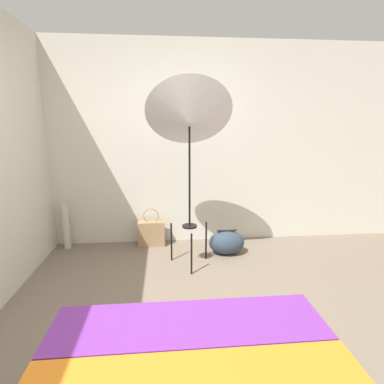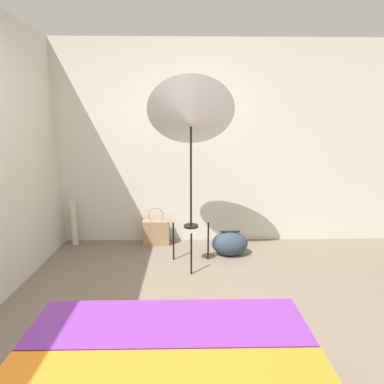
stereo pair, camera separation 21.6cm
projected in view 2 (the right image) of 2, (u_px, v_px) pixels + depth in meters
wall_back at (165, 145)px, 3.89m from camera, size 8.00×0.05×2.60m
photo_umbrella at (191, 119)px, 3.09m from camera, size 0.92×0.75×2.03m
tote_bag at (156, 232)px, 3.98m from camera, size 0.34×0.15×0.51m
duffel_bag at (230, 243)px, 3.66m from camera, size 0.44×0.30×0.31m
paper_roll at (74, 223)px, 3.94m from camera, size 0.09×0.09×0.59m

